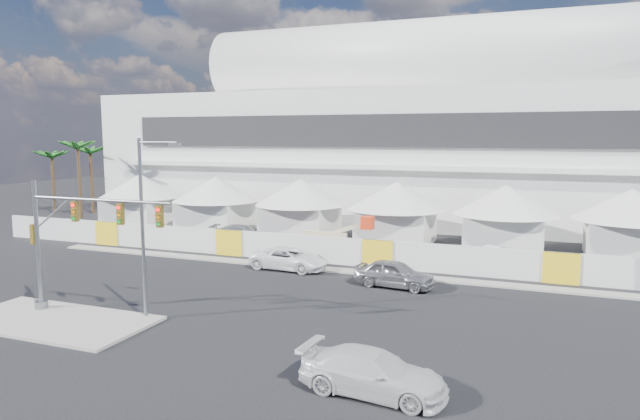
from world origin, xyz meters
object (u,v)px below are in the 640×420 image
at_px(lot_car_a, 501,257).
at_px(streetlight_median, 146,216).
at_px(pickup_curb, 289,259).
at_px(boom_lift, 319,246).
at_px(lot_car_c, 242,234).
at_px(pickup_near, 373,373).
at_px(sedan_silver, 394,274).
at_px(traffic_mast, 66,240).

xyz_separation_m(lot_car_a, streetlight_median, (-15.96, -18.73, 4.61)).
relative_size(pickup_curb, boom_lift, 0.83).
relative_size(pickup_curb, lot_car_c, 1.01).
bearing_deg(lot_car_c, boom_lift, -119.92).
bearing_deg(lot_car_a, boom_lift, 95.06).
bearing_deg(pickup_near, streetlight_median, 76.84).
height_order(sedan_silver, pickup_curb, sedan_silver).
distance_m(pickup_curb, lot_car_c, 10.81).
height_order(pickup_curb, boom_lift, boom_lift).
relative_size(lot_car_c, boom_lift, 0.82).
bearing_deg(lot_car_a, traffic_mast, 131.70).
height_order(lot_car_c, streetlight_median, streetlight_median).
bearing_deg(streetlight_median, boom_lift, 81.14).
relative_size(sedan_silver, pickup_curb, 0.90).
relative_size(pickup_near, traffic_mast, 0.62).
distance_m(pickup_curb, lot_car_a, 15.10).
bearing_deg(traffic_mast, lot_car_c, 93.70).
bearing_deg(pickup_near, pickup_curb, 37.27).
height_order(pickup_near, lot_car_a, pickup_near).
xyz_separation_m(lot_car_c, streetlight_median, (5.69, -20.00, 4.56)).
xyz_separation_m(pickup_near, lot_car_a, (2.96, 22.81, -0.05)).
bearing_deg(lot_car_c, pickup_near, -152.23).
xyz_separation_m(lot_car_a, boom_lift, (-13.32, -1.75, 0.18)).
distance_m(pickup_near, boom_lift, 23.47).
distance_m(lot_car_a, traffic_mast, 28.47).
height_order(lot_car_a, boom_lift, boom_lift).
xyz_separation_m(sedan_silver, boom_lift, (-7.53, 6.34, 0.07)).
xyz_separation_m(pickup_curb, lot_car_a, (13.79, 6.15, -0.03)).
relative_size(pickup_near, lot_car_a, 1.22).
height_order(lot_car_c, boom_lift, boom_lift).
relative_size(sedan_silver, lot_car_c, 0.91).
bearing_deg(traffic_mast, boom_lift, 68.74).
bearing_deg(traffic_mast, streetlight_median, 12.47).
bearing_deg(boom_lift, traffic_mast, -110.90).
bearing_deg(sedan_silver, lot_car_c, 66.10).
distance_m(lot_car_a, streetlight_median, 25.04).
distance_m(pickup_near, traffic_mast, 17.90).
xyz_separation_m(streetlight_median, boom_lift, (2.65, 16.98, -4.43)).
bearing_deg(pickup_near, lot_car_c, 42.08).
height_order(pickup_curb, traffic_mast, traffic_mast).
distance_m(lot_car_c, boom_lift, 8.87).
distance_m(traffic_mast, boom_lift, 19.49).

